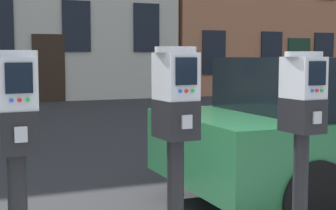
{
  "coord_description": "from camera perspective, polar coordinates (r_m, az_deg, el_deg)",
  "views": [
    {
      "loc": [
        -1.17,
        -2.62,
        1.44
      ],
      "look_at": [
        -0.08,
        -0.06,
        1.17
      ],
      "focal_mm": 55.68,
      "sensor_mm": 36.0,
      "label": 1
    }
  ],
  "objects": [
    {
      "name": "parking_meter_twin_adjacent",
      "position": [
        2.72,
        0.84,
        -2.41
      ],
      "size": [
        0.23,
        0.26,
        1.34
      ],
      "rotation": [
        0.0,
        0.0,
        -1.51
      ],
      "color": "black",
      "rests_on": "sidewalk_slab"
    },
    {
      "name": "parking_meter_end_of_row",
      "position": [
        3.13,
        14.46,
        -1.83
      ],
      "size": [
        0.23,
        0.26,
        1.32
      ],
      "rotation": [
        0.0,
        0.0,
        -1.51
      ],
      "color": "black",
      "rests_on": "sidewalk_slab"
    },
    {
      "name": "parking_meter_near_kerb",
      "position": [
        2.51,
        -16.31,
        -3.64
      ],
      "size": [
        0.23,
        0.26,
        1.32
      ],
      "rotation": [
        0.0,
        0.0,
        -1.51
      ],
      "color": "black",
      "rests_on": "sidewalk_slab"
    }
  ]
}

